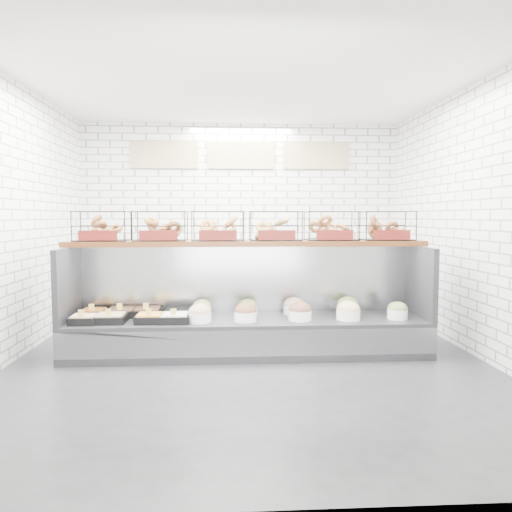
{
  "coord_description": "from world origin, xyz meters",
  "views": [
    {
      "loc": [
        -0.24,
        -5.23,
        1.54
      ],
      "look_at": [
        0.1,
        0.45,
        1.09
      ],
      "focal_mm": 35.0,
      "sensor_mm": 36.0,
      "label": 1
    }
  ],
  "objects": [
    {
      "name": "display_case",
      "position": [
        -0.01,
        0.34,
        0.33
      ],
      "size": [
        4.0,
        0.9,
        1.2
      ],
      "color": "black",
      "rests_on": "ground"
    },
    {
      "name": "bagel_shelf",
      "position": [
        -0.0,
        0.52,
        1.39
      ],
      "size": [
        4.1,
        0.5,
        0.4
      ],
      "color": "#42200E",
      "rests_on": "display_case"
    },
    {
      "name": "prep_counter",
      "position": [
        -0.01,
        2.43,
        0.47
      ],
      "size": [
        4.0,
        0.6,
        1.2
      ],
      "color": "#93969B",
      "rests_on": "ground"
    },
    {
      "name": "ground",
      "position": [
        0.0,
        0.0,
        0.0
      ],
      "size": [
        5.5,
        5.5,
        0.0
      ],
      "primitive_type": "plane",
      "color": "black",
      "rests_on": "ground"
    },
    {
      "name": "room_shell",
      "position": [
        0.0,
        0.6,
        2.06
      ],
      "size": [
        5.02,
        5.51,
        3.01
      ],
      "color": "white",
      "rests_on": "ground"
    }
  ]
}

